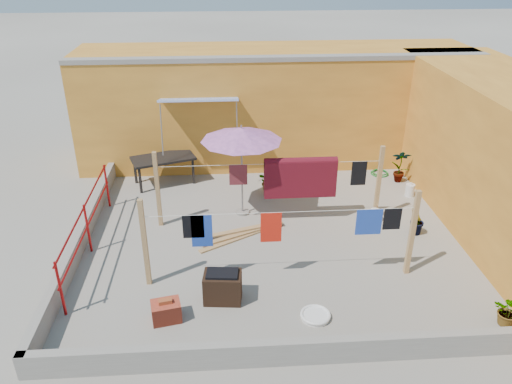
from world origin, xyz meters
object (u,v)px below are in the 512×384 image
(white_basin, at_px, (315,315))
(water_jug_b, at_px, (375,215))
(patio_umbrella, at_px, (241,135))
(green_hose, at_px, (380,173))
(plant_back_a, at_px, (271,181))
(water_jug_a, at_px, (410,190))
(outdoor_table, at_px, (163,160))
(brazier, at_px, (223,287))
(brick_stack, at_px, (166,311))

(white_basin, relative_size, water_jug_b, 1.54)
(patio_umbrella, xyz_separation_m, green_hose, (3.94, 1.97, -1.95))
(white_basin, relative_size, plant_back_a, 0.73)
(water_jug_b, bearing_deg, water_jug_a, 43.86)
(outdoor_table, relative_size, brazier, 2.51)
(water_jug_a, height_order, plant_back_a, plant_back_a)
(white_basin, bearing_deg, plant_back_a, 93.88)
(white_basin, bearing_deg, outdoor_table, 118.89)
(outdoor_table, bearing_deg, plant_back_a, -17.09)
(brick_stack, bearing_deg, water_jug_a, 36.64)
(patio_umbrella, bearing_deg, plant_back_a, 50.98)
(water_jug_b, xyz_separation_m, plant_back_a, (-2.27, 1.55, 0.22))
(water_jug_b, height_order, plant_back_a, plant_back_a)
(outdoor_table, distance_m, water_jug_b, 5.62)
(brick_stack, xyz_separation_m, brazier, (0.97, 0.47, 0.11))
(green_hose, bearing_deg, white_basin, -116.18)
(brazier, distance_m, white_basin, 1.72)
(green_hose, xyz_separation_m, plant_back_a, (-3.17, -1.03, 0.33))
(water_jug_b, bearing_deg, outdoor_table, 154.55)
(green_hose, bearing_deg, brick_stack, -133.71)
(green_hose, bearing_deg, patio_umbrella, -153.37)
(brick_stack, xyz_separation_m, green_hose, (5.41, 5.66, -0.15))
(outdoor_table, xyz_separation_m, water_jug_b, (5.05, -2.40, -0.53))
(brazier, height_order, water_jug_b, brazier)
(outdoor_table, xyz_separation_m, plant_back_a, (2.78, -0.85, -0.32))
(outdoor_table, xyz_separation_m, green_hose, (5.94, 0.17, -0.65))
(brazier, bearing_deg, outdoor_table, 106.75)
(brazier, xyz_separation_m, green_hose, (4.43, 5.19, -0.26))
(plant_back_a, bearing_deg, water_jug_b, -34.28)
(patio_umbrella, distance_m, green_hose, 4.82)
(outdoor_table, xyz_separation_m, white_basin, (3.10, -5.62, -0.63))
(outdoor_table, bearing_deg, white_basin, -61.11)
(brazier, bearing_deg, green_hose, 49.47)
(water_jug_a, relative_size, green_hose, 0.73)
(green_hose, bearing_deg, brazier, -130.53)
(water_jug_a, xyz_separation_m, green_hose, (-0.37, 1.36, -0.13))
(water_jug_b, xyz_separation_m, green_hose, (0.89, 2.57, -0.12))
(outdoor_table, distance_m, green_hose, 5.98)
(white_basin, xyz_separation_m, plant_back_a, (-0.32, 4.76, 0.32))
(brazier, height_order, green_hose, brazier)
(plant_back_a, bearing_deg, brick_stack, -115.80)
(patio_umbrella, xyz_separation_m, water_jug_a, (4.30, 0.61, -1.82))
(patio_umbrella, bearing_deg, green_hose, 26.63)
(white_basin, xyz_separation_m, water_jug_b, (1.95, 3.21, 0.10))
(brick_stack, bearing_deg, brazier, 25.78)
(brick_stack, distance_m, water_jug_b, 5.46)
(outdoor_table, relative_size, white_basin, 3.36)
(patio_umbrella, xyz_separation_m, white_basin, (1.09, -3.81, -1.94))
(outdoor_table, distance_m, brick_stack, 5.53)
(outdoor_table, bearing_deg, water_jug_a, -10.69)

